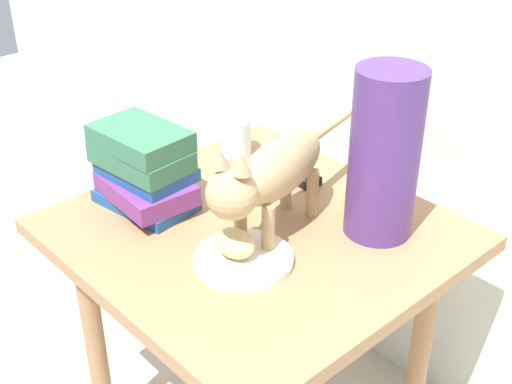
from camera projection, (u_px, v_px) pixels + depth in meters
side_table at (256, 263)px, 1.37m from camera, size 0.69×0.66×0.58m
plate at (243, 259)px, 1.23m from camera, size 0.18×0.18×0.01m
bread_roll at (235, 243)px, 1.21m from camera, size 0.08×0.06×0.05m
cat at (271, 173)px, 1.24m from camera, size 0.16×0.47×0.23m
book_stack at (144, 169)px, 1.36m from camera, size 0.22×0.15×0.17m
green_vase at (384, 155)px, 1.24m from camera, size 0.13×0.13×0.33m
candle_jar at (236, 138)px, 1.59m from camera, size 0.07×0.07×0.08m
tv_remote at (291, 171)px, 1.51m from camera, size 0.15×0.05×0.02m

